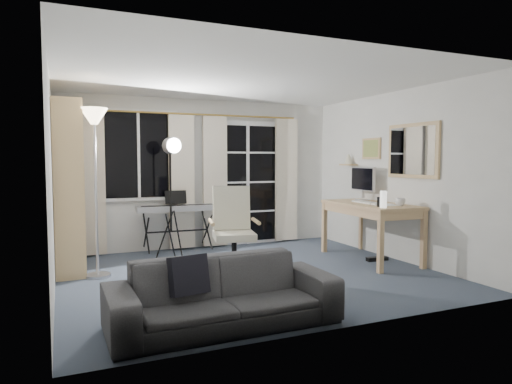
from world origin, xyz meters
The scene contains 17 objects.
floor centered at (0.00, 0.00, -0.01)m, with size 4.50×4.00×0.02m, color #384552.
window centered at (-1.05, 1.97, 1.50)m, with size 1.20×0.08×1.40m.
french_door centered at (0.75, 1.97, 1.03)m, with size 1.32×0.09×2.11m.
curtains centered at (-0.14, 1.88, 1.09)m, with size 3.60×0.07×2.13m.
bookshelf centered at (-2.13, 1.04, 1.02)m, with size 0.38×1.01×2.15m.
torchiere_lamp centered at (-1.77, 0.62, 1.64)m, with size 0.33×0.33×2.04m.
keyboard_piano centered at (-0.52, 1.70, 0.67)m, with size 1.24×0.62×0.89m.
studio_light centered at (-0.69, 1.27, 1.43)m, with size 0.38×0.39×1.78m.
office_chair centered at (-0.24, 0.02, 0.65)m, with size 0.76×0.76×1.10m.
desk centered at (1.88, 0.10, 0.71)m, with size 0.83×1.55×0.81m.
monitor centered at (2.08, 0.55, 1.12)m, with size 0.20×0.59×0.51m.
desk_clutter centered at (1.80, -0.14, 0.64)m, with size 0.50×0.92×1.03m.
mug centered at (1.98, -0.40, 0.88)m, with size 0.13×0.11×0.13m, color silver.
wall_mirror centered at (2.22, -0.35, 1.55)m, with size 0.04×0.94×0.74m.
framed_print centered at (2.23, 0.55, 1.60)m, with size 0.03×0.42×0.32m.
wall_shelf centered at (2.16, 1.05, 1.41)m, with size 0.16×0.30×0.18m.
sofa centered at (-0.91, -1.55, 0.38)m, with size 1.96×0.59×0.77m.
Camera 1 is at (-2.17, -5.18, 1.42)m, focal length 32.00 mm.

